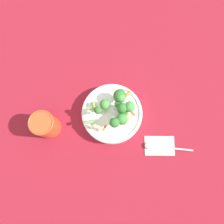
% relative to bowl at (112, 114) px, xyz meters
% --- Properties ---
extents(ground_plane, '(3.00, 3.00, 0.00)m').
position_rel_bowl_xyz_m(ground_plane, '(0.00, 0.00, -0.03)').
color(ground_plane, maroon).
extents(bowl, '(0.23, 0.23, 0.05)m').
position_rel_bowl_xyz_m(bowl, '(0.00, 0.00, 0.00)').
color(bowl, white).
rests_on(bowl, ground_plane).
extents(pasta_salad, '(0.15, 0.19, 0.08)m').
position_rel_bowl_xyz_m(pasta_salad, '(0.01, 0.02, 0.07)').
color(pasta_salad, '#8CB766').
rests_on(pasta_salad, bowl).
extents(cup, '(0.09, 0.09, 0.12)m').
position_rel_bowl_xyz_m(cup, '(-0.14, -0.20, 0.03)').
color(cup, '#CC4C23').
rests_on(cup, ground_plane).
extents(napkin, '(0.13, 0.13, 0.01)m').
position_rel_bowl_xyz_m(napkin, '(0.21, 0.04, -0.03)').
color(napkin, beige).
rests_on(napkin, ground_plane).
extents(spoon, '(0.15, 0.12, 0.01)m').
position_rel_bowl_xyz_m(spoon, '(0.21, 0.03, -0.02)').
color(spoon, silver).
rests_on(spoon, napkin).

